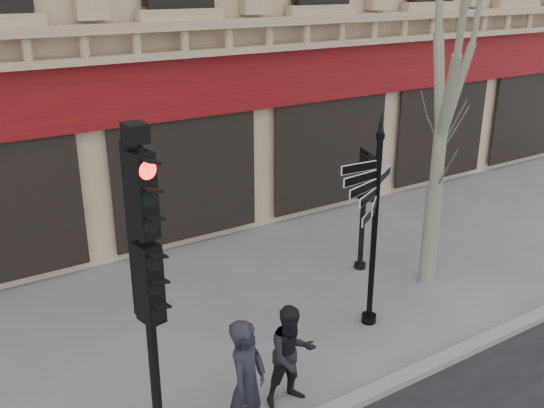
{
  "coord_description": "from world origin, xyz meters",
  "views": [
    {
      "loc": [
        -5.27,
        -6.73,
        5.73
      ],
      "look_at": [
        -0.54,
        0.6,
        2.46
      ],
      "focal_mm": 40.0,
      "sensor_mm": 36.0,
      "label": 1
    }
  ],
  "objects_px": {
    "fingerpost": "(377,187)",
    "plane_tree": "(454,5)",
    "traffic_signal_main": "(145,250)",
    "pedestrian_b": "(292,355)",
    "pedestrian_a": "(247,386)",
    "traffic_signal_secondary": "(364,190)"
  },
  "relations": [
    {
      "from": "pedestrian_b",
      "to": "fingerpost",
      "type": "bearing_deg",
      "value": 29.7
    },
    {
      "from": "fingerpost",
      "to": "plane_tree",
      "type": "height_order",
      "value": "plane_tree"
    },
    {
      "from": "traffic_signal_secondary",
      "to": "pedestrian_a",
      "type": "bearing_deg",
      "value": -128.45
    },
    {
      "from": "fingerpost",
      "to": "pedestrian_a",
      "type": "relative_size",
      "value": 2.04
    },
    {
      "from": "traffic_signal_main",
      "to": "plane_tree",
      "type": "height_order",
      "value": "plane_tree"
    },
    {
      "from": "traffic_signal_main",
      "to": "traffic_signal_secondary",
      "type": "height_order",
      "value": "traffic_signal_main"
    },
    {
      "from": "traffic_signal_main",
      "to": "pedestrian_b",
      "type": "xyz_separation_m",
      "value": [
        1.83,
        -0.5,
        -1.9
      ]
    },
    {
      "from": "pedestrian_b",
      "to": "traffic_signal_main",
      "type": "bearing_deg",
      "value": 171.45
    },
    {
      "from": "plane_tree",
      "to": "traffic_signal_secondary",
      "type": "bearing_deg",
      "value": 123.73
    },
    {
      "from": "pedestrian_b",
      "to": "traffic_signal_secondary",
      "type": "bearing_deg",
      "value": 43.49
    },
    {
      "from": "plane_tree",
      "to": "pedestrian_a",
      "type": "xyz_separation_m",
      "value": [
        -5.37,
        -2.0,
        -4.38
      ]
    },
    {
      "from": "fingerpost",
      "to": "pedestrian_a",
      "type": "bearing_deg",
      "value": -178.4
    },
    {
      "from": "plane_tree",
      "to": "pedestrian_b",
      "type": "relative_size",
      "value": 4.94
    },
    {
      "from": "plane_tree",
      "to": "pedestrian_b",
      "type": "xyz_separation_m",
      "value": [
        -4.4,
        -1.58,
        -4.54
      ]
    },
    {
      "from": "pedestrian_a",
      "to": "traffic_signal_main",
      "type": "bearing_deg",
      "value": 97.23
    },
    {
      "from": "traffic_signal_main",
      "to": "pedestrian_a",
      "type": "relative_size",
      "value": 2.29
    },
    {
      "from": "traffic_signal_secondary",
      "to": "pedestrian_b",
      "type": "xyz_separation_m",
      "value": [
        -3.63,
        -2.73,
        -0.97
      ]
    },
    {
      "from": "traffic_signal_secondary",
      "to": "pedestrian_a",
      "type": "xyz_separation_m",
      "value": [
        -4.6,
        -3.15,
        -0.81
      ]
    },
    {
      "from": "traffic_signal_main",
      "to": "pedestrian_b",
      "type": "height_order",
      "value": "traffic_signal_main"
    },
    {
      "from": "plane_tree",
      "to": "traffic_signal_main",
      "type": "bearing_deg",
      "value": -170.16
    },
    {
      "from": "fingerpost",
      "to": "pedestrian_b",
      "type": "distance_m",
      "value": 3.12
    },
    {
      "from": "traffic_signal_main",
      "to": "plane_tree",
      "type": "distance_m",
      "value": 6.85
    }
  ]
}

